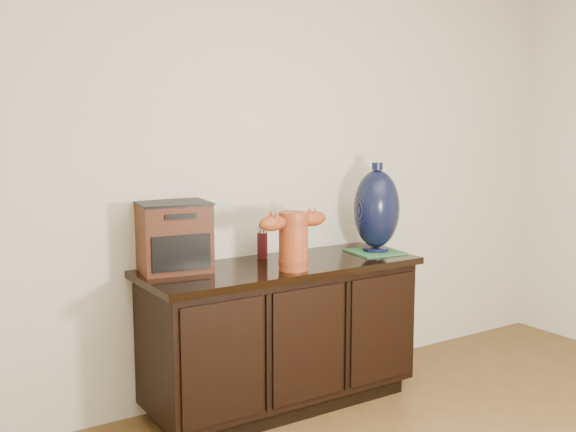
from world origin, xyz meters
TOP-DOWN VIEW (x-y plane):
  - sideboard at (0.00, 2.23)m, footprint 1.46×0.56m
  - terracotta_vessel at (-0.03, 2.07)m, footprint 0.40×0.16m
  - tv_radio at (-0.52, 2.37)m, footprint 0.37×0.32m
  - green_mat at (0.60, 2.20)m, footprint 0.30×0.30m
  - lamp_base at (0.60, 2.20)m, footprint 0.28×0.28m
  - spray_can at (-0.01, 2.40)m, footprint 0.06×0.06m

SIDE VIEW (x-z plane):
  - sideboard at x=0.00m, z-range 0.01..0.76m
  - green_mat at x=0.60m, z-range 0.76..0.76m
  - spray_can at x=-0.01m, z-range 0.75..0.91m
  - terracotta_vessel at x=-0.03m, z-range 0.77..1.06m
  - tv_radio at x=-0.52m, z-range 0.75..1.09m
  - lamp_base at x=0.60m, z-range 0.75..1.24m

